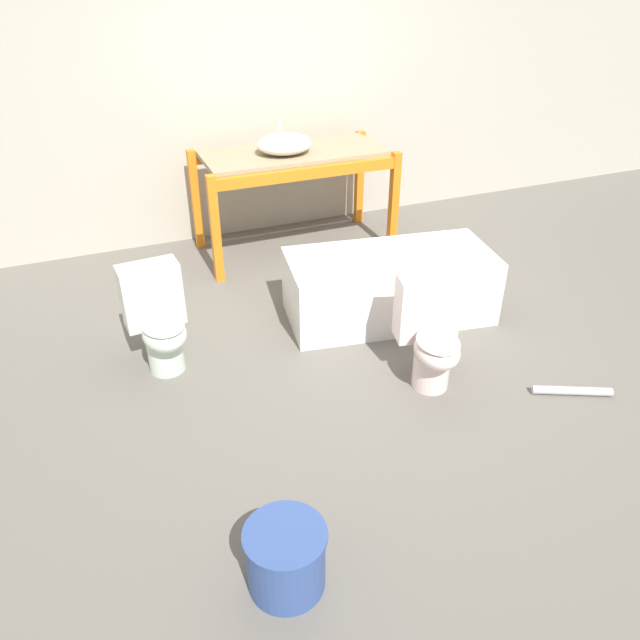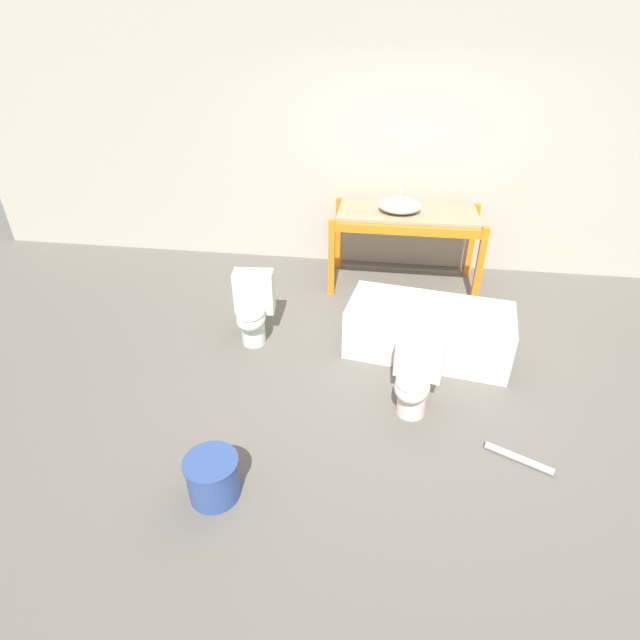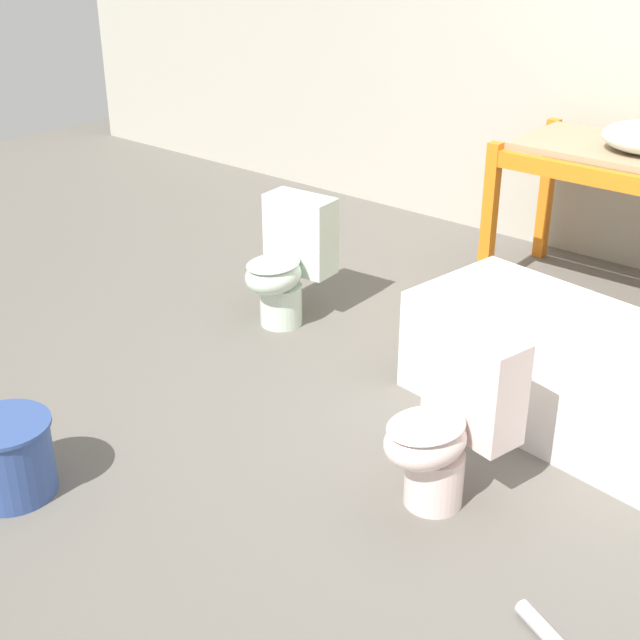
{
  "view_description": "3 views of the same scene",
  "coord_description": "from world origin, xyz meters",
  "px_view_note": "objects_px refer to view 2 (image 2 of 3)",
  "views": [
    {
      "loc": [
        -1.71,
        -3.43,
        2.42
      ],
      "look_at": [
        -0.6,
        -0.66,
        0.59
      ],
      "focal_mm": 35.0,
      "sensor_mm": 36.0,
      "label": 1
    },
    {
      "loc": [
        -0.18,
        -3.88,
        2.78
      ],
      "look_at": [
        -0.66,
        -0.53,
        0.68
      ],
      "focal_mm": 28.0,
      "sensor_mm": 36.0,
      "label": 2
    },
    {
      "loc": [
        1.57,
        -3.21,
        2.16
      ],
      "look_at": [
        -0.64,
        -0.54,
        0.47
      ],
      "focal_mm": 50.0,
      "sensor_mm": 36.0,
      "label": 3
    }
  ],
  "objects_px": {
    "sink_basin": "(400,205)",
    "toilet_far": "(253,308)",
    "bucket_white": "(213,477)",
    "toilet_near": "(416,373)",
    "bathtub_main": "(428,327)"
  },
  "relations": [
    {
      "from": "sink_basin",
      "to": "toilet_far",
      "type": "distance_m",
      "value": 2.0
    },
    {
      "from": "sink_basin",
      "to": "bucket_white",
      "type": "relative_size",
      "value": 1.28
    },
    {
      "from": "toilet_near",
      "to": "bucket_white",
      "type": "distance_m",
      "value": 1.72
    },
    {
      "from": "sink_basin",
      "to": "toilet_far",
      "type": "xyz_separation_m",
      "value": [
        -1.34,
        -1.34,
        -0.62
      ]
    },
    {
      "from": "toilet_near",
      "to": "sink_basin",
      "type": "bearing_deg",
      "value": 107.84
    },
    {
      "from": "bathtub_main",
      "to": "toilet_near",
      "type": "bearing_deg",
      "value": -90.98
    },
    {
      "from": "sink_basin",
      "to": "toilet_far",
      "type": "relative_size",
      "value": 0.69
    },
    {
      "from": "sink_basin",
      "to": "bucket_white",
      "type": "xyz_separation_m",
      "value": [
        -1.14,
        -3.22,
        -0.8
      ]
    },
    {
      "from": "bucket_white",
      "to": "sink_basin",
      "type": "bearing_deg",
      "value": 70.53
    },
    {
      "from": "sink_basin",
      "to": "bucket_white",
      "type": "distance_m",
      "value": 3.51
    },
    {
      "from": "toilet_near",
      "to": "toilet_far",
      "type": "height_order",
      "value": "same"
    },
    {
      "from": "toilet_near",
      "to": "bucket_white",
      "type": "relative_size",
      "value": 1.87
    },
    {
      "from": "toilet_far",
      "to": "bucket_white",
      "type": "bearing_deg",
      "value": -88.53
    },
    {
      "from": "toilet_near",
      "to": "bathtub_main",
      "type": "bearing_deg",
      "value": 93.17
    },
    {
      "from": "sink_basin",
      "to": "toilet_near",
      "type": "height_order",
      "value": "sink_basin"
    }
  ]
}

